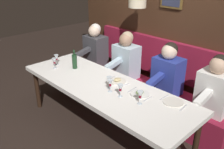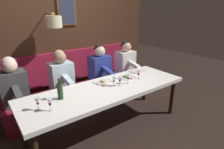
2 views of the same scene
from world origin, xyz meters
name	(u,v)px [view 2 (image 2 of 2)]	position (x,y,z in m)	size (l,w,h in m)	color
ground_plane	(108,127)	(0.00, 0.00, 0.00)	(12.00, 12.00, 0.00)	black
dining_table	(108,91)	(0.00, 0.00, 0.68)	(0.90, 2.68, 0.74)	white
banquette_bench	(82,96)	(0.89, 0.00, 0.23)	(0.52, 2.88, 0.45)	maroon
back_wall_panel	(66,37)	(1.46, 0.00, 1.37)	(0.59, 4.08, 2.90)	#422819
diner_nearest	(126,60)	(0.88, -1.13, 0.82)	(0.60, 0.40, 0.79)	white
diner_near	(100,65)	(0.88, -0.43, 0.82)	(0.60, 0.40, 0.79)	#283893
diner_middle	(61,73)	(0.88, 0.40, 0.82)	(0.60, 0.40, 0.79)	silver
diner_far	(13,83)	(0.88, 1.19, 0.82)	(0.60, 0.40, 0.79)	#3D3D42
place_setting_0	(137,71)	(0.28, -0.92, 0.75)	(0.24, 0.31, 0.01)	silver
place_setting_1	(126,77)	(0.16, -0.51, 0.75)	(0.24, 0.31, 0.05)	white
place_setting_2	(103,82)	(0.21, -0.07, 0.75)	(0.24, 0.32, 0.05)	silver
wine_glass_0	(120,79)	(-0.06, -0.20, 0.86)	(0.07, 0.07, 0.16)	silver
wine_glass_1	(128,77)	(-0.06, -0.38, 0.86)	(0.07, 0.07, 0.16)	silver
wine_glass_2	(50,102)	(-0.14, 0.96, 0.86)	(0.07, 0.07, 0.16)	silver
wine_glass_3	(114,79)	(0.00, -0.13, 0.86)	(0.07, 0.07, 0.16)	silver
wine_glass_4	(37,101)	(-0.03, 1.07, 0.86)	(0.07, 0.07, 0.16)	silver
wine_glass_5	(139,73)	(-0.02, -0.66, 0.86)	(0.07, 0.07, 0.16)	silver
wine_bottle	(60,91)	(0.08, 0.74, 0.86)	(0.08, 0.08, 0.30)	#19381E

